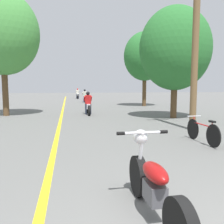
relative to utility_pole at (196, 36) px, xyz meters
name	(u,v)px	position (x,y,z in m)	size (l,w,h in m)	color
lane_stripe_center	(62,113)	(-4.95, 6.53, -3.43)	(0.14, 48.00, 0.01)	yellow
utility_pole	(196,36)	(0.00, 0.00, 0.00)	(1.10, 0.24, 6.69)	brown
roadside_tree_right_near	(175,49)	(0.80, 3.36, 0.07)	(3.64, 3.28, 5.62)	#513A23
roadside_tree_right_far	(145,57)	(1.65, 10.76, 0.61)	(3.43, 3.09, 6.04)	#513A23
roadside_tree_left	(2,33)	(-7.97, 5.88, 1.02)	(3.89, 3.50, 6.71)	#513A23
motorcycle_foreground	(153,185)	(-3.56, -5.42, -3.02)	(0.74, 1.95, 1.02)	black
motorcycle_rider_lead	(88,106)	(-3.43, 5.75, -2.93)	(0.50, 2.02, 1.33)	black
motorcycle_rider_mid	(85,97)	(-2.88, 16.38, -2.93)	(0.50, 2.00, 1.33)	black
motorcycle_rider_far	(78,95)	(-3.32, 23.75, -2.93)	(0.50, 2.14, 1.36)	black
bicycle_parked	(202,131)	(-0.78, -1.95, -3.10)	(0.44, 1.69, 0.73)	black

